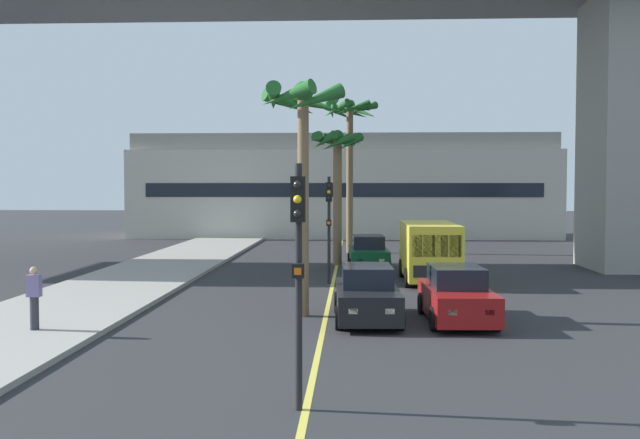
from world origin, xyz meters
TOP-DOWN VIEW (x-y plane):
  - sidewalk_left at (-8.00, 16.00)m, footprint 4.80×80.00m
  - lane_stripe_center at (0.00, 24.00)m, footprint 0.14×56.00m
  - pier_building_backdrop at (0.00, 51.79)m, footprint 31.56×8.04m
  - car_queue_front at (1.19, 17.07)m, footprint 1.95×4.16m
  - car_queue_second at (3.72, 17.03)m, footprint 1.94×4.15m
  - car_queue_third at (1.49, 29.59)m, footprint 1.94×4.16m
  - delivery_van at (3.82, 25.35)m, footprint 2.17×5.25m
  - traffic_light_median_near at (-0.12, 8.82)m, footprint 0.24×0.37m
  - traffic_light_median_far at (-0.15, 24.68)m, footprint 0.24×0.37m
  - palm_tree_near_median at (0.62, 37.96)m, footprint 3.31×3.29m
  - palm_tree_mid_median at (-0.68, 17.67)m, footprint 2.60×2.75m
  - palm_tree_far_median at (0.03, 31.46)m, footprint 2.64×2.61m
  - pedestrian_far_along at (-7.34, 14.64)m, footprint 0.34×0.22m

SIDE VIEW (x-z plane):
  - lane_stripe_center at x=0.00m, z-range 0.00..0.01m
  - sidewalk_left at x=-8.00m, z-range 0.00..0.15m
  - car_queue_front at x=1.19m, z-range -0.06..1.50m
  - car_queue_second at x=3.72m, z-range -0.06..1.50m
  - car_queue_third at x=1.49m, z-range -0.06..1.50m
  - pedestrian_far_along at x=-7.34m, z-range 0.19..1.81m
  - delivery_van at x=3.82m, z-range 0.11..2.47m
  - traffic_light_median_near at x=-0.12m, z-range 0.61..4.81m
  - traffic_light_median_far at x=-0.15m, z-range 0.61..4.81m
  - pier_building_backdrop at x=0.00m, z-range -0.06..7.61m
  - palm_tree_far_median at x=0.03m, z-range 1.89..8.43m
  - palm_tree_mid_median at x=-0.68m, z-range 2.15..9.01m
  - palm_tree_near_median at x=0.62m, z-range 2.74..11.53m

